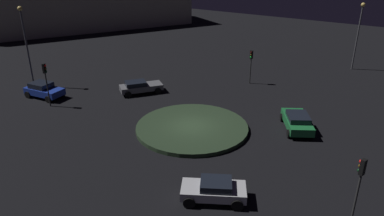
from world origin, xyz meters
name	(u,v)px	position (x,y,z in m)	size (l,w,h in m)	color
ground_plane	(192,129)	(0.00, 0.00, 0.00)	(114.87, 114.87, 0.00)	black
roundabout_island	(192,127)	(0.00, 0.00, 0.17)	(9.33, 9.33, 0.33)	#263823
car_green	(297,121)	(4.83, -7.25, 0.76)	(4.66, 3.84, 1.42)	#1E7238
car_blue	(44,90)	(-2.31, 16.51, 0.80)	(2.50, 4.12, 1.53)	#1E38A5
car_grey	(140,87)	(3.98, 9.17, 0.71)	(4.51, 3.96, 1.33)	slate
car_silver	(214,190)	(-7.07, -6.29, 0.73)	(3.38, 4.17, 1.35)	silver
traffic_light_north	(46,76)	(-3.46, 14.01, 3.00)	(0.34, 0.38, 4.22)	#2D2D2D
traffic_light_south	(360,178)	(-4.55, -13.52, 2.84)	(0.35, 0.39, 3.99)	#2D2D2D
traffic_light_east	(251,60)	(13.09, 0.95, 2.70)	(0.37, 0.32, 3.77)	#2D2D2D
streetlamp_east	(359,28)	(25.18, -7.42, 5.20)	(0.50, 0.50, 8.12)	#4C4C51
streetlamp_north	(25,38)	(-0.89, 20.38, 5.37)	(0.49, 0.49, 8.58)	#4C4C51
store_building	(86,5)	(25.22, 41.07, 4.34)	(40.24, 28.78, 8.69)	#B7B299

